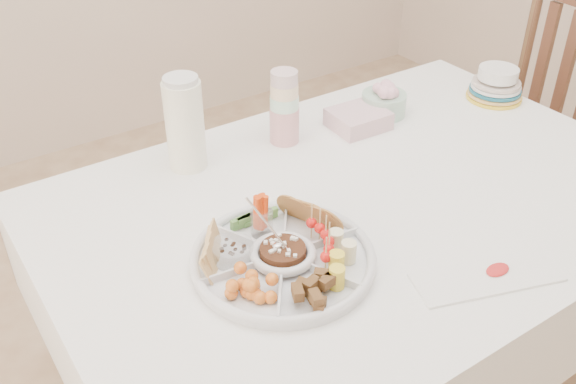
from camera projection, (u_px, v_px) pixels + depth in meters
dining_table at (357, 309)px, 1.76m from camera, size 1.52×1.02×0.76m
chair at (515, 143)px, 2.24m from camera, size 0.47×0.47×1.04m
party_tray at (283, 256)px, 1.33m from camera, size 0.42×0.42×0.04m
bean_dip at (283, 253)px, 1.32m from camera, size 0.11×0.11×0.04m
tortillas at (315, 217)px, 1.41m from camera, size 0.11×0.11×0.06m
carrot_cucumber at (256, 208)px, 1.40m from camera, size 0.11×0.11×0.09m
pita_raisins at (220, 246)px, 1.32m from camera, size 0.14×0.14×0.07m
cherries at (246, 288)px, 1.23m from camera, size 0.13×0.13×0.05m
granola_chunks at (314, 290)px, 1.22m from camera, size 0.10×0.10×0.04m
banana_tomato at (347, 244)px, 1.30m from camera, size 0.12×0.12×0.09m
cup_stack at (284, 104)px, 1.71m from camera, size 0.09×0.09×0.22m
thermos at (185, 122)px, 1.60m from camera, size 0.11×0.11×0.25m
flower_bowl at (384, 99)px, 1.88m from camera, size 0.16×0.16×0.10m
napkin_stack at (358, 119)px, 1.83m from camera, size 0.16×0.14×0.05m
plate_stack at (497, 82)px, 1.96m from camera, size 0.22×0.22×0.11m
placemat at (487, 277)px, 1.30m from camera, size 0.32×0.19×0.01m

